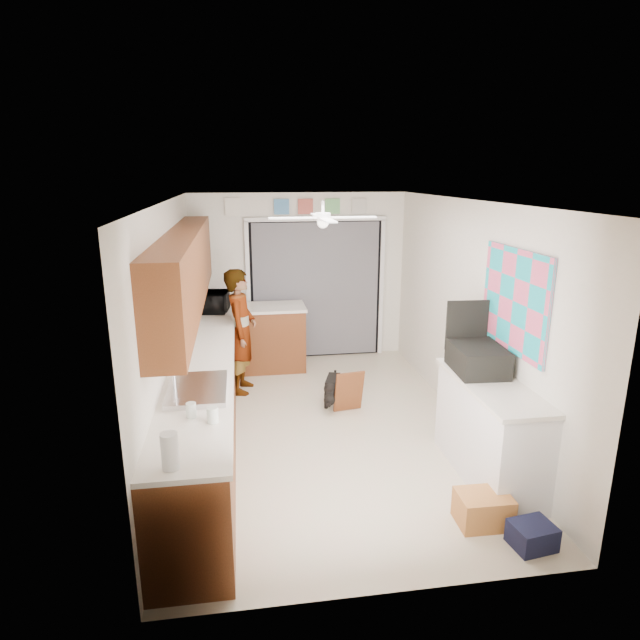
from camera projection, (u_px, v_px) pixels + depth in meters
name	position (u px, v px, depth m)	size (l,w,h in m)	color
floor	(325.00, 427.00, 6.03)	(5.00, 5.00, 0.00)	beige
ceiling	(326.00, 201.00, 5.36)	(5.00, 5.00, 0.00)	white
wall_back	(299.00, 277.00, 8.08)	(3.20, 3.20, 0.00)	white
wall_front	(390.00, 427.00, 3.31)	(3.20, 3.20, 0.00)	white
wall_left	(171.00, 327.00, 5.46)	(5.00, 5.00, 0.00)	white
wall_right	(468.00, 315.00, 5.93)	(5.00, 5.00, 0.00)	white
left_base_cabinets	(206.00, 398.00, 5.72)	(0.60, 4.80, 0.90)	brown
left_countertop	(204.00, 356.00, 5.60)	(0.62, 4.80, 0.04)	white
upper_cabinets	(186.00, 270.00, 5.53)	(0.32, 4.00, 0.80)	brown
sink_basin	(197.00, 390.00, 4.64)	(0.50, 0.76, 0.06)	silver
faucet	(174.00, 381.00, 4.58)	(0.03, 0.03, 0.22)	silver
peninsula_base	(269.00, 339.00, 7.74)	(1.00, 0.60, 0.90)	brown
peninsula_top	(269.00, 307.00, 7.62)	(1.04, 0.64, 0.04)	white
back_opening_recess	(316.00, 290.00, 8.14)	(2.00, 0.06, 2.10)	black
curtain_panel	(316.00, 291.00, 8.10)	(1.90, 0.03, 2.05)	slate
door_trim_left	(248.00, 293.00, 7.96)	(0.06, 0.04, 2.10)	white
door_trim_right	(381.00, 288.00, 8.26)	(0.06, 0.04, 2.10)	white
door_trim_head	(316.00, 219.00, 7.83)	(2.10, 0.04, 0.06)	white
header_frame_1	(282.00, 207.00, 7.73)	(0.22, 0.02, 0.22)	#4886C0
header_frame_2	(305.00, 206.00, 7.79)	(0.22, 0.02, 0.22)	#B95045
header_frame_3	(332.00, 206.00, 7.84)	(0.22, 0.02, 0.22)	#6CBD72
header_frame_4	(359.00, 206.00, 7.90)	(0.22, 0.02, 0.22)	beige
route66_sign	(233.00, 207.00, 7.63)	(0.22, 0.02, 0.26)	silver
right_counter_base	(489.00, 432.00, 4.96)	(0.50, 1.40, 0.90)	white
right_counter_top	(493.00, 385.00, 4.83)	(0.54, 1.44, 0.04)	white
abstract_painting	(514.00, 301.00, 4.87)	(0.03, 1.15, 0.95)	#E8557E
ceiling_fan	(323.00, 218.00, 5.60)	(1.14, 1.14, 0.24)	white
microwave	(216.00, 302.00, 7.29)	(0.48, 0.33, 0.27)	black
jar_a	(213.00, 415.00, 4.05)	(0.09, 0.09, 0.12)	silver
jar_b	(191.00, 410.00, 4.14)	(0.08, 0.08, 0.12)	silver
paper_towel_roll	(170.00, 451.00, 3.40)	(0.11, 0.11, 0.25)	white
suitcase	(477.00, 359.00, 5.08)	(0.45, 0.60, 0.26)	black
suitcase_rim	(477.00, 369.00, 5.11)	(0.44, 0.58, 0.02)	yellow
suitcase_lid	(467.00, 325.00, 5.29)	(0.42, 0.03, 0.50)	black
cardboard_box	(483.00, 509.00, 4.35)	(0.42, 0.32, 0.26)	#C77C3E
navy_crate	(532.00, 535.00, 4.09)	(0.31, 0.26, 0.19)	black
cabinet_door_panel	(349.00, 391.00, 6.36)	(0.35, 0.03, 0.52)	brown
man	(241.00, 331.00, 6.85)	(0.59, 0.39, 1.62)	white
dog	(333.00, 389.00, 6.58)	(0.22, 0.51, 0.40)	black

